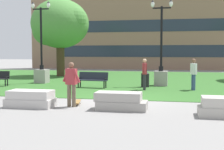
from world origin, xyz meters
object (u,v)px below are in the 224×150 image
at_px(person_skateboarder, 71,82).
at_px(trash_bin, 145,79).
at_px(concrete_block_center, 31,99).
at_px(park_bench_near_left, 93,79).
at_px(lamp_post_center, 161,69).
at_px(person_bystander_far_lawn, 145,72).
at_px(lamp_post_right, 42,67).
at_px(concrete_block_left, 120,101).
at_px(skateboard, 77,102).
at_px(person_bystander_near_lawn, 194,72).

height_order(person_skateboarder, trash_bin, person_skateboarder).
relative_size(person_skateboarder, trash_bin, 1.78).
distance_m(concrete_block_center, park_bench_near_left, 6.64).
height_order(concrete_block_center, park_bench_near_left, park_bench_near_left).
xyz_separation_m(lamp_post_center, person_bystander_far_lawn, (-0.78, -2.40, -0.09)).
xyz_separation_m(concrete_block_center, person_bystander_far_lawn, (3.73, 6.09, 0.68)).
relative_size(lamp_post_right, trash_bin, 5.64).
relative_size(concrete_block_left, lamp_post_center, 0.36).
height_order(person_skateboarder, park_bench_near_left, person_skateboarder).
relative_size(trash_bin, person_bystander_far_lawn, 0.56).
distance_m(skateboard, park_bench_near_left, 5.81).
distance_m(skateboard, lamp_post_right, 9.25).
distance_m(person_skateboarder, skateboard, 1.02).
distance_m(lamp_post_center, person_bystander_near_lawn, 2.68).
xyz_separation_m(person_skateboarder, person_bystander_near_lawn, (4.84, 6.17, 0.02)).
bearing_deg(lamp_post_center, concrete_block_left, -97.18).
bearing_deg(park_bench_near_left, person_skateboarder, -82.14).
distance_m(person_skateboarder, lamp_post_center, 8.65).
bearing_deg(lamp_post_right, trash_bin, -8.70).
height_order(trash_bin, person_bystander_far_lawn, person_bystander_far_lawn).
bearing_deg(person_skateboarder, person_bystander_near_lawn, 51.89).
bearing_deg(concrete_block_left, lamp_post_center, 82.82).
height_order(park_bench_near_left, person_bystander_near_lawn, person_bystander_near_lawn).
height_order(lamp_post_center, trash_bin, lamp_post_center).
bearing_deg(person_bystander_near_lawn, lamp_post_center, 133.62).
bearing_deg(trash_bin, lamp_post_right, 171.30).
bearing_deg(concrete_block_left, concrete_block_center, -177.66).
xyz_separation_m(concrete_block_left, person_bystander_near_lawn, (2.90, 6.41, 0.68)).
distance_m(lamp_post_center, person_bystander_far_lawn, 2.52).
bearing_deg(person_skateboarder, lamp_post_center, 69.72).
distance_m(concrete_block_center, lamp_post_right, 9.30).
bearing_deg(lamp_post_right, lamp_post_center, -0.89).
bearing_deg(trash_bin, park_bench_near_left, -162.84).
height_order(concrete_block_left, person_bystander_far_lawn, person_bystander_far_lawn).
bearing_deg(person_bystander_near_lawn, concrete_block_center, -134.12).
bearing_deg(park_bench_near_left, trash_bin, 17.16).
distance_m(park_bench_near_left, lamp_post_right, 4.58).
bearing_deg(concrete_block_left, lamp_post_right, 129.13).
height_order(lamp_post_center, person_bystander_near_lawn, lamp_post_center).
relative_size(skateboard, lamp_post_right, 0.19).
height_order(park_bench_near_left, person_bystander_far_lawn, person_bystander_far_lawn).
bearing_deg(person_bystander_far_lawn, skateboard, -112.59).
relative_size(concrete_block_center, trash_bin, 1.87).
bearing_deg(person_bystander_near_lawn, trash_bin, 160.25).
xyz_separation_m(person_skateboarder, lamp_post_center, (3.00, 8.11, 0.11)).
distance_m(skateboard, person_bystander_far_lawn, 5.70).
bearing_deg(lamp_post_center, trash_bin, -132.64).
bearing_deg(trash_bin, person_bystander_far_lawn, -85.81).
bearing_deg(lamp_post_center, concrete_block_center, -117.97).
bearing_deg(park_bench_near_left, person_bystander_near_lawn, -0.60).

